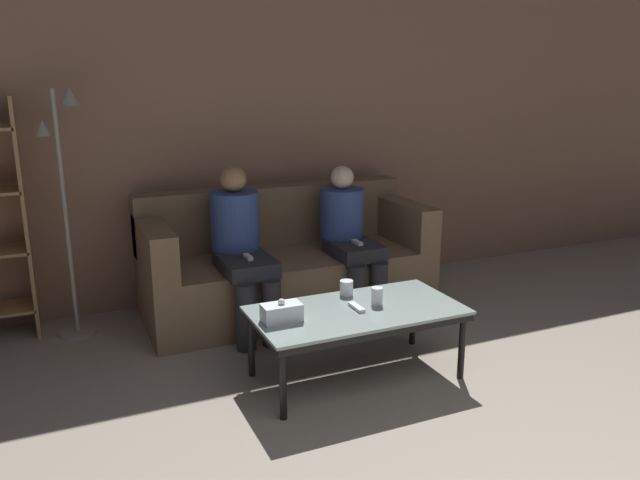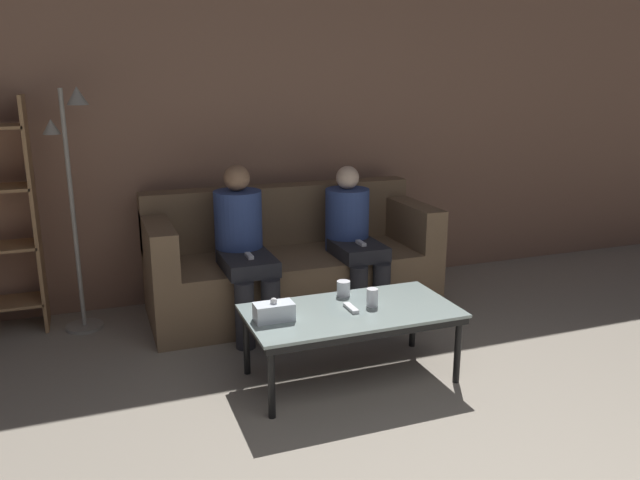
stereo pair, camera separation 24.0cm
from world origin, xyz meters
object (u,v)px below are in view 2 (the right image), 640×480
Objects in this scene: couch at (291,265)px; coffee_table at (351,316)px; game_remote at (351,308)px; tissue_box at (274,311)px; standing_lamp at (73,185)px; seated_person_mid_left at (353,235)px; seated_person_left_end at (243,242)px; cup_near_right at (343,288)px; cup_near_left at (372,297)px.

coffee_table is at bearing -91.24° from couch.
game_remote is at bearing -91.24° from couch.
standing_lamp is at bearing 126.35° from tissue_box.
standing_lamp is at bearing 169.53° from seated_person_mid_left.
tissue_box is at bearing -94.04° from seated_person_left_end.
cup_near_right is 0.06× the size of standing_lamp.
tissue_box is (-0.52, -0.23, 0.00)m from cup_near_right.
seated_person_mid_left reaches higher than cup_near_left.
couch reaches higher than cup_near_right.
cup_near_left is 0.06× the size of standing_lamp.
couch is 1.25m from game_remote.
couch is at bearing 28.44° from seated_person_left_end.
coffee_table is at bearing -175.24° from cup_near_left.
seated_person_left_end reaches higher than game_remote.
seated_person_left_end is (-0.42, -0.23, 0.28)m from couch.
seated_person_left_end is 0.85m from seated_person_mid_left.
cup_near_left is 1.14m from seated_person_left_end.
coffee_table is (-0.03, -1.24, 0.05)m from couch.
tissue_box is at bearing -179.27° from cup_near_left.
game_remote is (-0.03, -1.24, 0.10)m from couch.
tissue_box reaches higher than coffee_table.
seated_person_left_end is at bearing 119.99° from cup_near_right.
couch is 1.74× the size of coffee_table.
cup_near_right reaches higher than game_remote.
seated_person_left_end is (1.08, -0.36, -0.41)m from standing_lamp.
couch is 0.56m from seated_person_left_end.
tissue_box is (-0.49, -1.24, 0.15)m from couch.
game_remote is at bearing -175.24° from cup_near_left.
game_remote is at bearing -42.97° from standing_lamp.
seated_person_left_end is (-0.40, 1.01, 0.23)m from coffee_table.
standing_lamp is at bearing 161.43° from seated_person_left_end.
cup_near_right is 0.08× the size of seated_person_mid_left.
cup_near_left is 0.15m from game_remote.
seated_person_left_end is at bearing -151.56° from couch.
cup_near_left is 2.19m from standing_lamp.
coffee_table is at bearing -0.49° from tissue_box.
game_remote is at bearing -68.64° from seated_person_left_end.
seated_person_mid_left is at bearing 66.20° from game_remote.
seated_person_left_end reaches higher than seated_person_mid_left.
cup_near_left is 0.61m from tissue_box.
coffee_table is 13.20× the size of cup_near_right.
couch is at bearing 95.31° from cup_near_left.
couch is at bearing 91.35° from cup_near_right.
seated_person_left_end is at bearing -18.57° from standing_lamp.
coffee_table is 1.11m from seated_person_left_end.
tissue_box is (-0.61, -0.01, -0.00)m from cup_near_left.
couch is 14.35× the size of game_remote.
cup_near_left reaches higher than game_remote.
cup_near_left is at bearing -107.02° from seated_person_mid_left.
couch is 0.54m from seated_person_mid_left.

